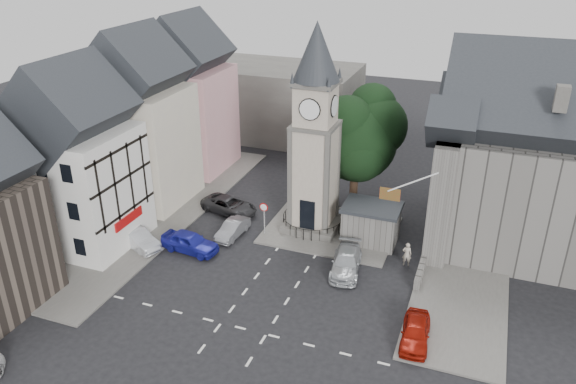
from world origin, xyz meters
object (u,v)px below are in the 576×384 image
at_px(clock_tower, 315,133).
at_px(pedestrian, 407,254).
at_px(stone_shelter, 371,223).
at_px(car_east_red, 415,332).
at_px(car_west_blue, 190,242).

relative_size(clock_tower, pedestrian, 8.94).
height_order(stone_shelter, pedestrian, stone_shelter).
xyz_separation_m(stone_shelter, car_east_red, (5.10, -10.50, -0.87)).
relative_size(stone_shelter, pedestrian, 2.36).
xyz_separation_m(clock_tower, pedestrian, (8.00, -2.92, -7.21)).
distance_m(clock_tower, stone_shelter, 8.15).
relative_size(stone_shelter, car_east_red, 1.07).
height_order(clock_tower, stone_shelter, clock_tower).
bearing_deg(stone_shelter, car_west_blue, -153.36).
xyz_separation_m(clock_tower, car_west_blue, (-7.50, -6.66, -7.35)).
bearing_deg(car_west_blue, pedestrian, -70.63).
relative_size(car_east_red, pedestrian, 2.20).
bearing_deg(clock_tower, pedestrian, -20.07).
bearing_deg(car_west_blue, stone_shelter, -57.55).
height_order(stone_shelter, car_east_red, stone_shelter).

